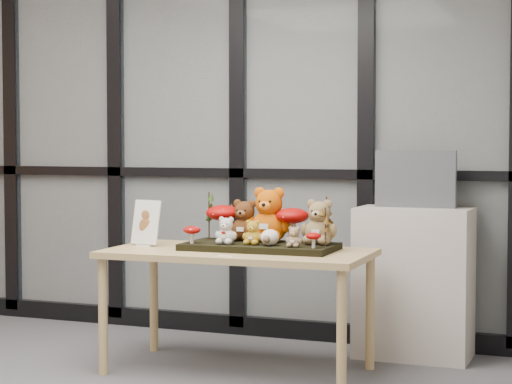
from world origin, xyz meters
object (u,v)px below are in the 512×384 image
at_px(mushroom_back_left, 223,221).
at_px(sign_holder, 146,225).
at_px(plush_cream_hedgehog, 270,237).
at_px(bear_pooh_yellow, 269,212).
at_px(bear_white_bow, 226,229).
at_px(bear_small_yellow, 253,231).
at_px(mushroom_front_left, 192,234).
at_px(bear_tan_back, 320,220).
at_px(display_table, 238,263).
at_px(diorama_tray, 260,247).
at_px(cabinet, 414,283).
at_px(monitor, 415,179).
at_px(bear_beige_small, 294,236).
at_px(bear_brown_medium, 245,218).
at_px(mushroom_front_right, 314,240).

relative_size(mushroom_back_left, sign_holder, 0.84).
bearing_deg(plush_cream_hedgehog, bear_pooh_yellow, 110.37).
xyz_separation_m(bear_white_bow, plush_cream_hedgehog, (0.24, 0.01, -0.03)).
distance_m(bear_small_yellow, mushroom_front_left, 0.34).
height_order(bear_tan_back, mushroom_back_left, bear_tan_back).
xyz_separation_m(display_table, mushroom_back_left, (-0.15, 0.15, 0.21)).
relative_size(diorama_tray, mushroom_back_left, 3.78).
bearing_deg(mushroom_front_left, bear_white_bow, 12.14).
distance_m(bear_pooh_yellow, cabinet, 0.97).
relative_size(bear_white_bow, monitor, 0.35).
xyz_separation_m(bear_beige_small, cabinet, (0.47, 0.75, -0.32)).
xyz_separation_m(bear_brown_medium, cabinet, (0.84, 0.55, -0.39)).
relative_size(diorama_tray, bear_beige_small, 6.83).
bearing_deg(bear_small_yellow, sign_holder, 176.66).
height_order(bear_pooh_yellow, monitor, monitor).
bearing_deg(mushroom_front_right, bear_tan_back, 98.42).
height_order(bear_brown_medium, bear_beige_small, bear_brown_medium).
height_order(bear_brown_medium, monitor, monitor).
bearing_deg(mushroom_back_left, bear_tan_back, -2.07).
xyz_separation_m(diorama_tray, bear_pooh_yellow, (0.01, 0.11, 0.18)).
bearing_deg(bear_brown_medium, display_table, -82.78).
xyz_separation_m(bear_tan_back, mushroom_back_left, (-0.57, 0.02, -0.02)).
distance_m(bear_pooh_yellow, bear_beige_small, 0.33).
bearing_deg(cabinet, mushroom_front_left, -143.34).
distance_m(diorama_tray, sign_holder, 0.68).
distance_m(mushroom_back_left, sign_holder, 0.44).
xyz_separation_m(bear_brown_medium, bear_tan_back, (0.44, -0.02, 0.01)).
xyz_separation_m(display_table, bear_tan_back, (0.42, 0.13, 0.24)).
distance_m(bear_brown_medium, cabinet, 1.07).
height_order(bear_small_yellow, mushroom_front_left, bear_small_yellow).
height_order(display_table, bear_brown_medium, bear_brown_medium).
bearing_deg(cabinet, bear_pooh_yellow, -142.52).
relative_size(plush_cream_hedgehog, mushroom_front_left, 0.92).
distance_m(mushroom_back_left, cabinet, 1.17).
xyz_separation_m(sign_holder, cabinet, (1.37, 0.69, -0.35)).
bearing_deg(mushroom_front_right, mushroom_front_left, -177.59).
height_order(bear_tan_back, bear_small_yellow, bear_tan_back).
height_order(sign_holder, monitor, monitor).
height_order(bear_beige_small, mushroom_front_left, bear_beige_small).
distance_m(bear_pooh_yellow, mushroom_front_right, 0.41).
bearing_deg(diorama_tray, mushroom_front_left, -159.02).
bearing_deg(bear_small_yellow, display_table, 166.93).
height_order(diorama_tray, mushroom_front_left, mushroom_front_left).
height_order(diorama_tray, plush_cream_hedgehog, plush_cream_hedgehog).
height_order(diorama_tray, bear_pooh_yellow, bear_pooh_yellow).
bearing_deg(mushroom_front_left, monitor, 37.30).
xyz_separation_m(bear_white_bow, mushroom_front_left, (-0.19, -0.04, -0.03)).
xyz_separation_m(display_table, mushroom_front_left, (-0.24, -0.08, 0.16)).
height_order(bear_small_yellow, mushroom_front_right, bear_small_yellow).
relative_size(bear_beige_small, mushroom_front_left, 1.14).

